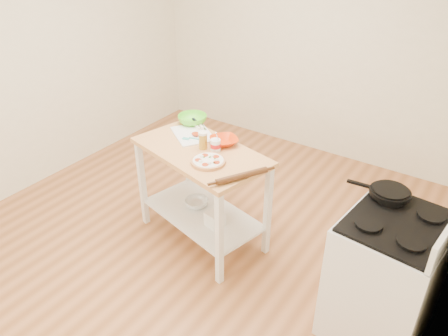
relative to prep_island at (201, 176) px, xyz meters
name	(u,v)px	position (x,y,z in m)	size (l,w,h in m)	color
room_shell	(186,99)	(-0.07, -0.08, 0.70)	(4.04, 4.54, 2.74)	#AE6D40
prep_island	(201,176)	(0.00, 0.00, 0.00)	(1.26, 0.88, 0.90)	tan
gas_stove	(386,277)	(1.62, -0.11, -0.17)	(0.68, 0.77, 1.11)	white
skillet	(389,192)	(1.48, 0.12, 0.33)	(0.42, 0.27, 0.03)	black
pizza	(208,161)	(0.18, -0.14, 0.27)	(0.27, 0.27, 0.04)	tan
cutting_board	(193,134)	(-0.22, 0.19, 0.26)	(0.50, 0.47, 0.04)	white
spatula	(191,139)	(-0.17, 0.09, 0.27)	(0.14, 0.09, 0.01)	#39B1A8
knife	(197,123)	(-0.32, 0.38, 0.27)	(0.25, 0.14, 0.01)	silver
orange_bowl	(224,141)	(0.10, 0.19, 0.28)	(0.23, 0.23, 0.06)	red
green_bowl	(192,119)	(-0.37, 0.36, 0.29)	(0.26, 0.26, 0.08)	#5EDA2B
beer_pint	(203,140)	(0.00, 0.03, 0.33)	(0.07, 0.07, 0.15)	#AE8422
yogurt_tub	(216,145)	(0.11, 0.06, 0.30)	(0.08, 0.08, 0.18)	white
rolling_pin	(242,176)	(0.52, -0.19, 0.28)	(0.05, 0.05, 0.41)	#4F2B12
shelf_glass_bowl	(197,203)	(-0.11, 0.06, -0.35)	(0.21, 0.21, 0.07)	silver
shelf_bin	(215,219)	(0.20, -0.08, -0.32)	(0.13, 0.13, 0.13)	white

